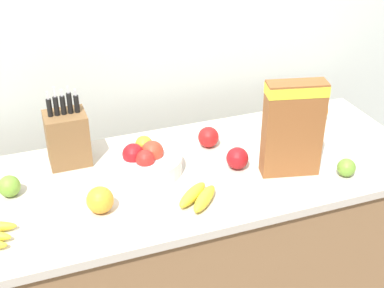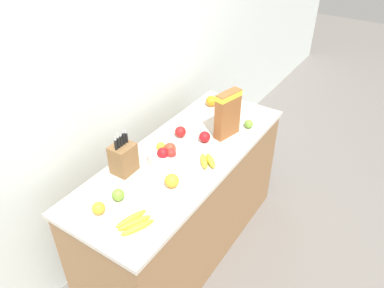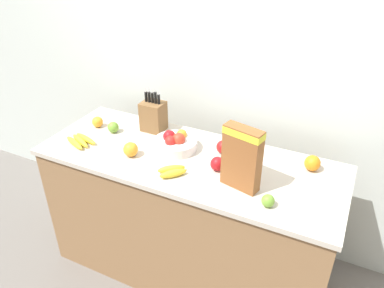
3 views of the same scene
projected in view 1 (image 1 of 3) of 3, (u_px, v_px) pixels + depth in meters
The scene contains 12 objects.
wall_back at pixel (135, 19), 2.12m from camera, with size 9.00×0.06×2.60m.
counter at pixel (182, 270), 2.09m from camera, with size 1.77×0.67×0.91m.
knife_block at pixel (67, 137), 1.89m from camera, with size 0.14×0.12×0.30m.
cereal_box at pixel (293, 125), 1.79m from camera, with size 0.21×0.11×0.34m.
fruit_bowl at pixel (145, 160), 1.86m from camera, with size 0.26×0.26×0.11m.
banana_bunch_left at pixel (198, 197), 1.71m from camera, with size 0.17×0.17×0.04m.
apple_leftmost at pixel (237, 158), 1.88m from camera, with size 0.08×0.08×0.08m, color #A31419.
apple_rear at pixel (346, 168), 1.84m from camera, with size 0.06×0.06×0.06m, color #6B9E33.
apple_middle at pixel (9, 186), 1.73m from camera, with size 0.07×0.07×0.07m, color #6B9E33.
apple_by_knife_block at pixel (208, 137), 2.01m from camera, with size 0.08×0.08×0.08m, color red.
orange_back_center at pixel (100, 200), 1.66m from camera, with size 0.09×0.09×0.09m, color orange.
orange_front_right at pixel (317, 111), 2.20m from camera, with size 0.09×0.09×0.09m, color orange.
Camera 1 is at (-0.51, -1.49, 1.92)m, focal length 50.00 mm.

